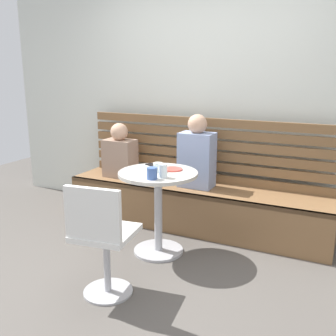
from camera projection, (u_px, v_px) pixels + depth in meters
The scene contains 13 objects.
ground at pixel (134, 281), 3.03m from camera, with size 8.00×8.00×0.00m, color #514C47.
back_wall at pixel (212, 83), 4.11m from camera, with size 5.20×0.10×2.90m, color silver.
booth_bench at pixel (194, 207), 4.02m from camera, with size 2.70×0.52×0.44m.
booth_backrest at pixel (204, 149), 4.09m from camera, with size 2.65×0.04×0.67m.
cafe_table at pixel (158, 197), 3.40m from camera, with size 0.68×0.68×0.74m.
white_chair at pixel (102, 237), 2.71m from camera, with size 0.45×0.45×0.85m.
person_adult at pixel (197, 155), 3.89m from camera, with size 0.34×0.22×0.73m.
person_child_left at pixel (120, 153), 4.28m from camera, with size 0.34×0.22×0.59m.
cup_water_clear at pixel (163, 171), 3.16m from camera, with size 0.07×0.07×0.11m, color white.
cup_mug_blue at pixel (152, 173), 3.12m from camera, with size 0.08×0.08×0.10m, color #3D5B9E.
cup_glass_short at pixel (158, 167), 3.34m from camera, with size 0.08×0.08×0.08m, color silver.
plate_small at pixel (173, 169), 3.41m from camera, with size 0.17×0.17×0.01m, color #DB4C42.
phone_on_table at pixel (153, 165), 3.57m from camera, with size 0.07×0.14×0.01m, color black.
Camera 1 is at (1.43, -2.33, 1.59)m, focal length 42.06 mm.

